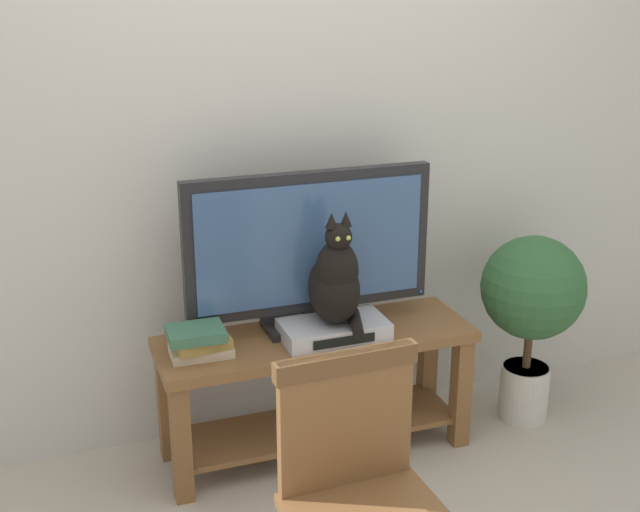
# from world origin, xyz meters

# --- Properties ---
(back_wall) EXTENTS (7.00, 0.12, 2.80)m
(back_wall) POSITION_xyz_m (0.00, 0.84, 1.40)
(back_wall) COLOR beige
(back_wall) RESTS_ON ground
(tv_stand) EXTENTS (1.28, 0.41, 0.53)m
(tv_stand) POSITION_xyz_m (0.01, 0.46, 0.36)
(tv_stand) COLOR brown
(tv_stand) RESTS_ON ground
(tv) EXTENTS (1.01, 0.20, 0.65)m
(tv) POSITION_xyz_m (0.01, 0.54, 0.88)
(tv) COLOR black
(tv) RESTS_ON tv_stand
(media_box) EXTENTS (0.42, 0.23, 0.07)m
(media_box) POSITION_xyz_m (0.07, 0.41, 0.57)
(media_box) COLOR #BCBCC1
(media_box) RESTS_ON tv_stand
(cat) EXTENTS (0.21, 0.33, 0.46)m
(cat) POSITION_xyz_m (0.07, 0.40, 0.78)
(cat) COLOR black
(cat) RESTS_ON media_box
(wooden_chair) EXTENTS (0.45, 0.45, 0.90)m
(wooden_chair) POSITION_xyz_m (-0.21, -0.55, 0.53)
(wooden_chair) COLOR brown
(wooden_chair) RESTS_ON ground
(book_stack) EXTENTS (0.25, 0.17, 0.12)m
(book_stack) POSITION_xyz_m (-0.47, 0.43, 0.59)
(book_stack) COLOR beige
(book_stack) RESTS_ON tv_stand
(potted_plant) EXTENTS (0.45, 0.45, 0.85)m
(potted_plant) POSITION_xyz_m (0.98, 0.41, 0.57)
(potted_plant) COLOR beige
(potted_plant) RESTS_ON ground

